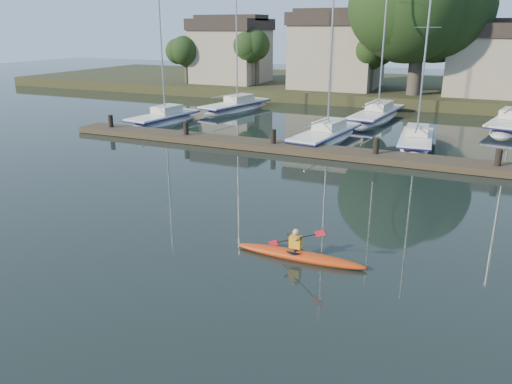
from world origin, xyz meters
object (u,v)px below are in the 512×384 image
at_px(kayak, 299,254).
at_px(dock, 322,151).
at_px(sailboat_5, 236,112).
at_px(sailboat_3, 415,148).
at_px(sailboat_0, 164,125).
at_px(sailboat_2, 325,143).
at_px(sailboat_6, 376,121).
at_px(sailboat_7, 509,131).

distance_m(kayak, dock, 13.57).
bearing_deg(kayak, sailboat_5, 119.78).
bearing_deg(sailboat_3, sailboat_0, 175.56).
bearing_deg(sailboat_2, sailboat_6, 88.56).
xyz_separation_m(kayak, dock, (-3.33, 13.16, 0.04)).
relative_size(sailboat_2, sailboat_5, 0.96).
height_order(sailboat_3, sailboat_7, sailboat_7).
relative_size(sailboat_0, sailboat_6, 0.73).
bearing_deg(sailboat_7, sailboat_6, -168.59).
bearing_deg(sailboat_0, kayak, -39.13).
relative_size(dock, sailboat_3, 2.85).
height_order(kayak, sailboat_3, sailboat_3).
xyz_separation_m(sailboat_3, sailboat_6, (-4.07, 8.24, -0.02)).
bearing_deg(kayak, dock, 103.51).
bearing_deg(sailboat_0, sailboat_6, 36.77).
bearing_deg(sailboat_2, dock, -68.88).
bearing_deg(sailboat_3, sailboat_5, 150.08).
height_order(sailboat_0, sailboat_5, sailboat_5).
xyz_separation_m(sailboat_2, sailboat_6, (1.39, 9.14, -0.01)).
bearing_deg(sailboat_5, sailboat_7, 12.82).
bearing_deg(sailboat_5, sailboat_0, -94.68).
height_order(sailboat_2, sailboat_3, sailboat_2).
bearing_deg(sailboat_0, sailboat_5, 80.68).
height_order(kayak, sailboat_7, sailboat_7).
distance_m(sailboat_2, sailboat_5, 13.74).
distance_m(dock, sailboat_2, 3.93).
bearing_deg(sailboat_7, sailboat_3, -111.79).
relative_size(sailboat_0, sailboat_2, 0.82).
xyz_separation_m(dock, sailboat_6, (0.45, 12.93, -0.40)).
bearing_deg(dock, kayak, -75.78).
bearing_deg(kayak, sailboat_6, 95.60).
relative_size(kayak, sailboat_5, 0.28).
relative_size(kayak, sailboat_3, 0.36).
relative_size(dock, sailboat_6, 2.05).
height_order(sailboat_2, sailboat_6, sailboat_6).
height_order(kayak, sailboat_5, sailboat_5).
bearing_deg(sailboat_6, sailboat_7, 5.33).
relative_size(sailboat_3, sailboat_5, 0.78).
bearing_deg(sailboat_6, sailboat_5, -171.70).
bearing_deg(sailboat_5, dock, -35.19).
bearing_deg(dock, sailboat_6, 88.00).
bearing_deg(dock, sailboat_7, 52.39).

